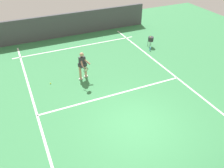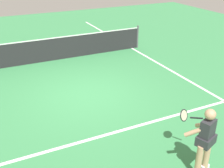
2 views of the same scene
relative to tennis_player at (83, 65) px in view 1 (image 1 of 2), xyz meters
The scene contains 10 objects.
ground_plane 4.59m from the tennis_player, 101.74° to the left, with size 28.48×28.48×0.00m, color #38844C.
court_back_wall 6.31m from the tennis_player, 98.36° to the right, with size 12.57×0.24×1.70m, color #47474C.
baseline_marking 4.23m from the tennis_player, 102.79° to the right, with size 8.57×0.10×0.01m, color white.
service_line_marking 2.41m from the tennis_player, 113.94° to the left, with size 7.57×0.10×0.01m, color white.
sideline_left_marking 6.50m from the tennis_player, 136.80° to the left, with size 0.10×19.91×0.01m, color white.
sideline_right_marking 5.33m from the tennis_player, 56.99° to the left, with size 0.10×19.91×0.01m, color white.
tennis_player is the anchor object (origin of this frame).
tennis_ball_near 1.96m from the tennis_player, ahead, with size 0.07×0.07×0.07m, color #D1E533.
ball_hopper 5.88m from the tennis_player, 159.95° to the right, with size 0.36×0.36×0.74m.
water_bottle 5.41m from the tennis_player, 164.17° to the right, with size 0.07×0.07×0.24m, color #4C9EE5.
Camera 1 is at (4.08, 6.33, 7.06)m, focal length 38.44 mm.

